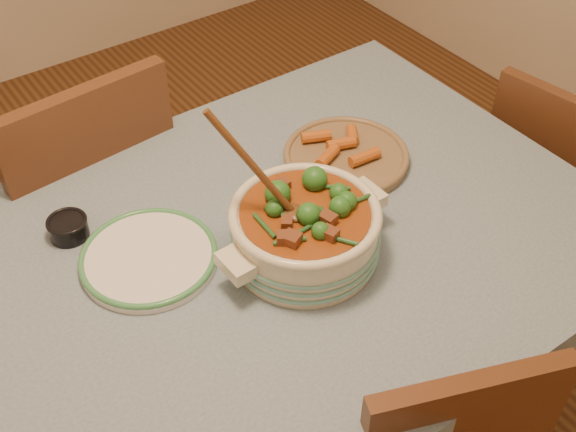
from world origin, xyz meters
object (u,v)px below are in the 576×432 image
at_px(white_plate, 149,257).
at_px(condiment_bowl, 68,227).
at_px(dining_table, 239,289).
at_px(stew_casserole, 305,228).
at_px(chair_far, 87,200).
at_px(chair_right, 555,187).
at_px(fried_plate, 346,155).

bearing_deg(white_plate, condiment_bowl, 121.46).
xyz_separation_m(dining_table, condiment_bowl, (-0.26, 0.28, 0.12)).
xyz_separation_m(dining_table, stew_casserole, (0.13, -0.07, 0.17)).
bearing_deg(stew_casserole, chair_far, 109.46).
height_order(white_plate, chair_right, chair_right).
xyz_separation_m(fried_plate, chair_far, (-0.51, 0.48, -0.24)).
relative_size(dining_table, stew_casserole, 4.25).
relative_size(stew_casserole, fried_plate, 1.26).
bearing_deg(white_plate, fried_plate, 2.64).
distance_m(dining_table, stew_casserole, 0.22).
relative_size(condiment_bowl, chair_right, 0.13).
distance_m(white_plate, condiment_bowl, 0.20).
relative_size(dining_table, chair_right, 2.00).
bearing_deg(chair_right, white_plate, 72.65).
distance_m(stew_casserole, fried_plate, 0.34).
height_order(fried_plate, chair_far, chair_far).
bearing_deg(chair_right, chair_far, 50.51).
relative_size(condiment_bowl, chair_far, 0.11).
relative_size(fried_plate, chair_right, 0.38).
height_order(stew_casserole, chair_far, stew_casserole).
bearing_deg(dining_table, fried_plate, 17.91).
bearing_deg(dining_table, stew_casserole, -27.88).
relative_size(white_plate, chair_far, 0.38).
height_order(dining_table, chair_far, chair_far).
relative_size(chair_far, chair_right, 1.14).
distance_m(stew_casserole, condiment_bowl, 0.52).
bearing_deg(dining_table, chair_far, 100.41).
bearing_deg(condiment_bowl, fried_plate, -12.58).
bearing_deg(chair_right, dining_table, 77.09).
xyz_separation_m(stew_casserole, fried_plate, (0.27, 0.20, -0.06)).
relative_size(dining_table, fried_plate, 5.34).
xyz_separation_m(white_plate, fried_plate, (0.55, 0.03, 0.01)).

